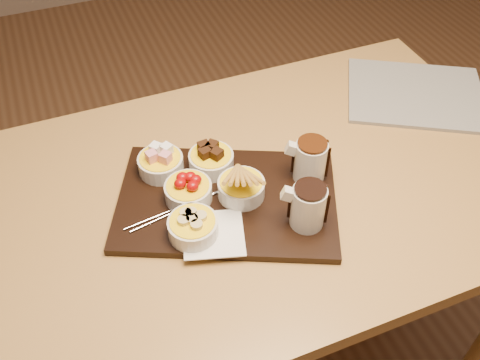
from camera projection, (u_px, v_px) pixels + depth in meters
name	position (u px, v px, depth m)	size (l,w,h in m)	color
ground	(261.00, 341.00, 1.73)	(5.00, 5.00, 0.00)	#56341D
dining_table	(269.00, 208.00, 1.26)	(1.20, 0.80, 0.75)	#A57B3D
serving_board	(227.00, 200.00, 1.14)	(0.46, 0.30, 0.02)	black
napkin	(214.00, 234.00, 1.06)	(0.12, 0.12, 0.00)	white
bowl_marshmallows	(161.00, 164.00, 1.17)	(0.10, 0.10, 0.04)	beige
bowl_cake	(211.00, 161.00, 1.18)	(0.10, 0.10, 0.04)	beige
bowl_strawberries	(188.00, 192.00, 1.12)	(0.10, 0.10, 0.04)	beige
bowl_biscotti	(241.00, 188.00, 1.12)	(0.10, 0.10, 0.04)	beige
bowl_bananas	(193.00, 228.00, 1.05)	(0.10, 0.10, 0.04)	beige
pitcher_dark_chocolate	(308.00, 207.00, 1.05)	(0.07, 0.07, 0.09)	silver
pitcher_milk_chocolate	(310.00, 161.00, 1.14)	(0.07, 0.07, 0.09)	silver
fondue_skewers	(183.00, 206.00, 1.11)	(0.26, 0.03, 0.01)	silver
newspaper	(416.00, 94.00, 1.41)	(0.35, 0.28, 0.01)	beige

